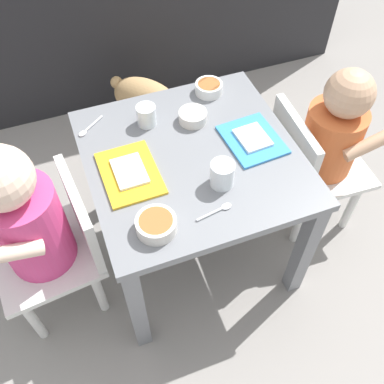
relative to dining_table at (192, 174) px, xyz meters
The scene contains 14 objects.
ground_plane 0.39m from the dining_table, ahead, with size 7.00×7.00×0.00m, color gray.
dining_table is the anchor object (origin of this frame).
seated_child_left 0.45m from the dining_table, behind, with size 0.31×0.31×0.68m.
seated_child_right 0.45m from the dining_table, ahead, with size 0.29×0.29×0.63m.
dog 0.58m from the dining_table, 85.15° to the left, with size 0.33×0.36×0.31m.
food_tray_left 0.20m from the dining_table, behind, with size 0.15×0.20×0.02m.
food_tray_right 0.20m from the dining_table, ahead, with size 0.16×0.18×0.02m.
water_cup_left 0.17m from the dining_table, 73.23° to the right, with size 0.06×0.06×0.07m.
water_cup_right 0.21m from the dining_table, 115.73° to the left, with size 0.06×0.06×0.06m.
cereal_bowl_right_side 0.17m from the dining_table, 68.42° to the left, with size 0.08×0.08×0.03m.
cereal_bowl_left_side 0.28m from the dining_table, 129.60° to the right, with size 0.10×0.10×0.04m.
veggie_bowl_far 0.29m from the dining_table, 58.38° to the left, with size 0.08×0.08×0.03m.
spoon_by_left_tray 0.22m from the dining_table, 92.07° to the right, with size 0.10×0.03×0.01m.
spoon_by_right_tray 0.33m from the dining_table, 140.78° to the left, with size 0.09×0.07×0.01m.
Camera 1 is at (-0.28, -0.76, 1.33)m, focal length 40.43 mm.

